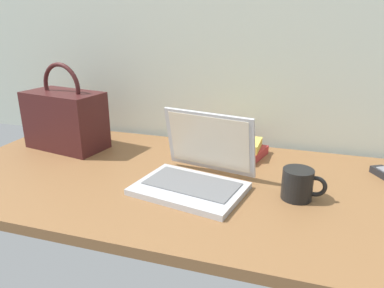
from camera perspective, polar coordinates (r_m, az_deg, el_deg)
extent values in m
cube|color=brown|center=(1.16, -0.81, -6.22)|extent=(1.60, 0.76, 0.03)
cube|color=#B2B5BA|center=(1.07, -0.41, -7.08)|extent=(0.35, 0.27, 0.02)
cube|color=slate|center=(1.08, -0.03, -6.26)|extent=(0.29, 0.19, 0.00)
cube|color=#B2B5BA|center=(1.14, 2.74, 0.36)|extent=(0.30, 0.11, 0.20)
cube|color=beige|center=(1.13, 2.61, 0.34)|extent=(0.27, 0.09, 0.17)
cylinder|color=black|center=(1.06, 16.32, -6.11)|extent=(0.09, 0.09, 0.09)
torus|color=black|center=(1.06, 18.98, -6.37)|extent=(0.06, 0.01, 0.06)
cylinder|color=brown|center=(1.04, 16.51, -4.20)|extent=(0.08, 0.08, 0.00)
cube|color=#3F1919|center=(1.48, -19.37, 3.57)|extent=(0.32, 0.21, 0.22)
torus|color=#3F1919|center=(1.45, -19.95, 8.51)|extent=(0.18, 0.05, 0.18)
cube|color=#B23333|center=(1.35, 7.09, -1.11)|extent=(0.22, 0.20, 0.03)
cube|color=#D8BF4C|center=(1.34, 7.14, 0.10)|extent=(0.17, 0.13, 0.03)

